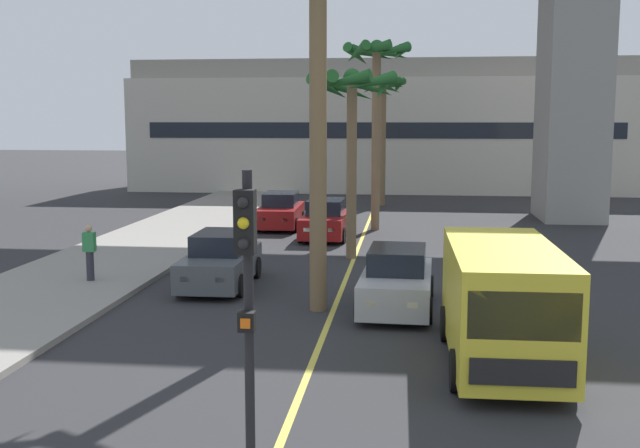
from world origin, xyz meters
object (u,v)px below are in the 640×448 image
car_queue_front (326,220)px  traffic_light_median_near (247,295)px  palm_tree_mid_median (377,77)px  car_queue_third (397,281)px  car_queue_fourth (220,262)px  delivery_van (502,301)px  car_queue_second (281,212)px  palm_tree_near_median (352,103)px  palm_tree_far_median (317,20)px  palm_tree_farthest_median (383,103)px  pedestrian_far_along (90,252)px

car_queue_front → traffic_light_median_near: size_ratio=0.98×
palm_tree_mid_median → car_queue_third: bearing=-85.2°
car_queue_front → car_queue_fourth: 9.48m
palm_tree_mid_median → delivery_van: bearing=-79.8°
car_queue_second → palm_tree_near_median: (3.66, -7.05, 4.59)m
car_queue_third → car_queue_fourth: same height
delivery_van → palm_tree_mid_median: palm_tree_mid_median is taller
palm_tree_far_median → palm_tree_farthest_median: bearing=88.1°
car_queue_third → palm_tree_mid_median: 15.15m
car_queue_second → car_queue_third: bearing=-69.1°
palm_tree_near_median → delivery_van: bearing=-71.3°
traffic_light_median_near → delivery_van: bearing=58.3°
car_queue_third → traffic_light_median_near: bearing=-99.0°
car_queue_third → palm_tree_farthest_median: bearing=93.0°
car_queue_fourth → car_queue_second: bearing=91.3°
car_queue_third → car_queue_fourth: 5.50m
traffic_light_median_near → palm_tree_far_median: palm_tree_far_median is taller
car_queue_third → car_queue_front: bearing=105.0°
car_queue_front → palm_tree_farthest_median: size_ratio=0.58×
car_queue_third → palm_tree_near_median: 8.53m
palm_tree_near_median → car_queue_front: bearing=107.2°
traffic_light_median_near → palm_tree_mid_median: (0.46, 24.18, 3.84)m
traffic_light_median_near → pedestrian_far_along: 14.13m
car_queue_second → palm_tree_far_median: bearing=-76.8°
delivery_van → car_queue_fourth: bearing=138.7°
car_queue_fourth → palm_tree_mid_median: bearing=71.7°
traffic_light_median_near → palm_tree_far_median: size_ratio=0.46×
car_queue_third → delivery_van: 4.75m
car_queue_third → pedestrian_far_along: (-8.85, 1.77, 0.28)m
traffic_light_median_near → car_queue_front: bearing=93.8°
car_queue_third → palm_tree_mid_median: palm_tree_mid_median is taller
delivery_van → palm_tree_mid_median: (-3.27, 18.15, 5.27)m
car_queue_fourth → palm_tree_near_median: bearing=55.2°
car_queue_front → car_queue_fourth: bearing=-102.4°
delivery_van → car_queue_front: bearing=108.3°
palm_tree_mid_median → palm_tree_far_median: (-0.82, -14.25, 0.59)m
car_queue_front → palm_tree_far_median: 13.37m
car_queue_fourth → palm_tree_farthest_median: (3.87, 21.23, 4.95)m
palm_tree_near_median → palm_tree_mid_median: 7.08m
traffic_light_median_near → palm_tree_far_median: bearing=92.0°
car_queue_fourth → delivery_van: size_ratio=0.78×
traffic_light_median_near → car_queue_third: bearing=81.0°
traffic_light_median_near → palm_tree_mid_median: bearing=88.9°
traffic_light_median_near → palm_tree_near_median: palm_tree_near_median is taller
palm_tree_farthest_median → car_queue_third: bearing=-87.0°
palm_tree_near_median → pedestrian_far_along: (-7.16, -5.22, -4.32)m
palm_tree_near_median → car_queue_fourth: bearing=-124.8°
car_queue_second → palm_tree_farthest_median: bearing=66.0°
delivery_van → palm_tree_near_median: palm_tree_near_median is taller
delivery_van → traffic_light_median_near: traffic_light_median_near is taller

